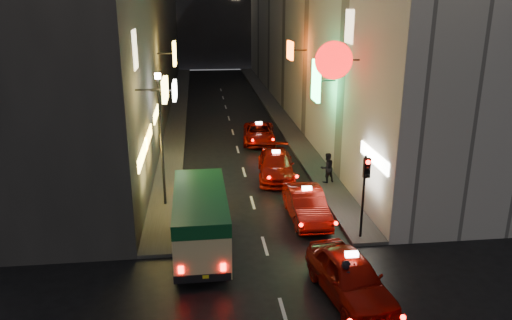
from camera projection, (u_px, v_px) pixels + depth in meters
name	position (u px, v px, depth m)	size (l,w,h in m)	color
building_left	(126.00, 5.00, 40.51)	(7.38, 52.00, 18.00)	#363331
building_right	(319.00, 4.00, 42.28)	(8.09, 52.00, 18.00)	#AEA89F
sidewalk_left	(178.00, 111.00, 43.70)	(1.50, 52.00, 0.15)	#464341
sidewalk_right	(274.00, 109.00, 44.64)	(1.50, 52.00, 0.15)	#464341
minibus	(201.00, 215.00, 19.23)	(2.05, 5.72, 2.46)	#D3C584
taxi_near	(350.00, 274.00, 16.43)	(3.10, 5.80, 1.93)	#860B04
taxi_second	(306.00, 202.00, 22.31)	(2.15, 5.14, 1.80)	#860B04
taxi_third	(276.00, 163.00, 27.59)	(2.63, 5.30, 1.80)	#860B04
taxi_far	(259.00, 132.00, 34.29)	(2.37, 4.87, 1.67)	#860B04
pedestrian_crossing	(346.00, 279.00, 16.06)	(0.59, 0.38, 1.80)	black
pedestrian_sidewalk	(327.00, 166.00, 26.37)	(0.69, 0.43, 1.83)	black
traffic_light	(365.00, 180.00, 19.69)	(0.26, 0.43, 3.50)	black
lamp_post	(161.00, 131.00, 22.74)	(0.28, 0.28, 6.22)	black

